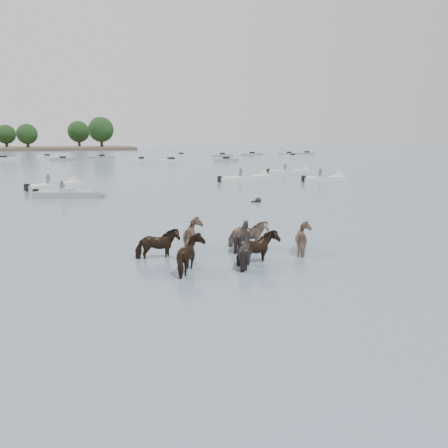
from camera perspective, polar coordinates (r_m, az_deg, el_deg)
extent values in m
plane|color=slate|center=(16.96, -4.48, -4.33)|extent=(400.00, 400.00, 0.00)
imported|color=black|center=(16.82, -8.67, -2.90)|extent=(1.67, 0.79, 1.40)
imported|color=gray|center=(17.91, -3.81, -1.75)|extent=(1.50, 1.68, 1.50)
imported|color=black|center=(17.93, 2.29, -1.91)|extent=(1.46, 1.36, 1.39)
imported|color=#856C5A|center=(18.31, 3.17, -1.62)|extent=(1.76, 1.04, 1.39)
imported|color=black|center=(15.04, -4.15, -4.35)|extent=(1.25, 1.46, 1.48)
imported|color=black|center=(15.68, 2.89, -3.76)|extent=(1.64, 1.56, 1.43)
imported|color=black|center=(16.02, 4.38, -3.46)|extent=(1.86, 1.38, 1.43)
imported|color=gray|center=(17.77, 10.65, -2.17)|extent=(1.29, 1.48, 1.41)
sphere|color=black|center=(31.16, 4.47, 3.09)|extent=(0.44, 0.44, 0.44)
cube|color=black|center=(31.09, 4.03, 2.89)|extent=(0.50, 0.22, 0.18)
cube|color=silver|center=(42.02, -21.32, 4.59)|extent=(4.96, 4.47, 0.55)
cone|color=silver|center=(43.49, -18.54, 4.98)|extent=(1.71, 1.81, 1.60)
cube|color=#99ADB7|center=(41.98, -21.35, 5.06)|extent=(1.33, 1.37, 0.35)
cube|color=black|center=(40.64, -24.30, 4.37)|extent=(0.49, 0.49, 0.60)
cylinder|color=#595966|center=(42.00, -21.92, 5.30)|extent=(0.36, 0.36, 0.70)
sphere|color=#595966|center=(41.97, -21.96, 5.91)|extent=(0.24, 0.24, 0.24)
cube|color=gray|center=(35.62, -19.62, 3.63)|extent=(5.14, 2.78, 0.55)
cone|color=gray|center=(34.93, -15.80, 3.72)|extent=(1.28, 1.78, 1.60)
cube|color=#99ADB7|center=(35.58, -19.66, 4.19)|extent=(1.06, 1.29, 0.35)
cube|color=black|center=(36.44, -23.30, 3.76)|extent=(0.43, 0.43, 0.60)
cylinder|color=#595966|center=(35.58, -20.32, 4.47)|extent=(0.36, 0.36, 0.70)
sphere|color=#595966|center=(35.54, -20.37, 5.19)|extent=(0.24, 0.24, 0.24)
cube|color=silver|center=(46.22, 2.66, 5.90)|extent=(6.39, 3.43, 0.55)
cone|color=silver|center=(48.13, 5.64, 6.07)|extent=(1.35, 1.80, 1.60)
cube|color=#99ADB7|center=(46.19, 2.66, 6.33)|extent=(1.11, 1.31, 0.35)
cube|color=black|center=(44.44, -0.56, 5.88)|extent=(0.44, 0.44, 0.60)
cylinder|color=#595966|center=(46.05, 2.19, 6.57)|extent=(0.36, 0.36, 0.70)
sphere|color=#595966|center=(46.01, 2.19, 7.12)|extent=(0.24, 0.24, 0.24)
cube|color=silver|center=(47.00, 12.82, 5.72)|extent=(4.89, 2.00, 0.55)
cone|color=silver|center=(48.36, 15.19, 5.75)|extent=(1.03, 1.67, 1.60)
cube|color=#99ADB7|center=(46.97, 12.84, 6.14)|extent=(0.89, 1.18, 0.35)
cube|color=black|center=(45.71, 10.33, 5.85)|extent=(0.38, 0.38, 0.60)
cylinder|color=#595966|center=(46.76, 12.42, 6.38)|extent=(0.36, 0.36, 0.70)
sphere|color=#595966|center=(46.72, 12.44, 6.93)|extent=(0.24, 0.24, 0.24)
cube|color=silver|center=(55.21, 8.34, 6.67)|extent=(5.22, 2.39, 0.55)
cone|color=silver|center=(55.92, 10.85, 6.65)|extent=(1.14, 1.72, 1.60)
cube|color=#99ADB7|center=(55.19, 8.36, 7.04)|extent=(0.97, 1.23, 0.35)
cube|color=black|center=(54.60, 5.78, 6.84)|extent=(0.40, 0.40, 0.60)
cylinder|color=#595966|center=(55.01, 7.98, 7.24)|extent=(0.36, 0.36, 0.70)
sphere|color=#595966|center=(54.98, 7.99, 7.71)|extent=(0.24, 0.24, 0.24)
cube|color=silver|center=(97.80, -26.79, 7.58)|extent=(5.43, 3.59, 0.60)
cube|color=black|center=(97.78, -26.81, 7.80)|extent=(1.33, 1.33, 0.50)
cube|color=silver|center=(102.86, -22.02, 8.09)|extent=(4.66, 2.20, 0.60)
cube|color=black|center=(102.84, -22.04, 8.30)|extent=(1.15, 1.15, 0.50)
cube|color=gray|center=(90.44, -20.24, 7.88)|extent=(4.75, 2.43, 0.60)
cube|color=black|center=(90.42, -20.26, 8.12)|extent=(1.19, 1.19, 0.50)
cube|color=gray|center=(96.16, -15.58, 8.33)|extent=(5.47, 2.91, 0.60)
cube|color=black|center=(96.14, -15.60, 8.55)|extent=(1.24, 1.24, 0.50)
cube|color=silver|center=(83.69, -10.69, 8.16)|extent=(4.69, 1.90, 0.60)
cube|color=black|center=(83.67, -10.70, 8.42)|extent=(1.08, 1.08, 0.50)
cube|color=silver|center=(81.27, -6.89, 8.18)|extent=(5.83, 3.41, 0.60)
cube|color=black|center=(81.25, -6.90, 8.45)|extent=(1.29, 1.29, 0.50)
cube|color=silver|center=(104.88, -5.60, 8.90)|extent=(6.02, 1.71, 0.60)
cube|color=black|center=(104.87, -5.61, 9.11)|extent=(1.03, 1.03, 0.50)
cube|color=gray|center=(82.64, 0.28, 8.31)|extent=(4.57, 2.19, 0.60)
cube|color=black|center=(82.62, 0.28, 8.58)|extent=(1.15, 1.15, 0.50)
cube|color=gray|center=(103.19, -0.22, 8.91)|extent=(4.75, 1.74, 0.60)
cube|color=black|center=(103.17, -0.22, 9.13)|extent=(1.05, 1.05, 0.50)
cube|color=gray|center=(109.00, 3.68, 9.02)|extent=(5.99, 3.43, 0.60)
cube|color=black|center=(108.99, 3.68, 9.22)|extent=(1.28, 1.28, 0.50)
cube|color=silver|center=(99.34, 8.91, 8.69)|extent=(4.99, 3.24, 0.60)
cube|color=black|center=(99.32, 8.92, 8.91)|extent=(1.31, 1.31, 0.50)
cube|color=gray|center=(112.49, 8.45, 8.99)|extent=(5.21, 1.50, 0.60)
cube|color=black|center=(112.47, 8.45, 9.19)|extent=(1.00, 1.00, 0.50)
cube|color=gray|center=(116.59, 10.75, 9.00)|extent=(4.66, 2.62, 0.60)
cube|color=black|center=(116.58, 10.76, 9.18)|extent=(1.23, 1.23, 0.50)
cylinder|color=#382619|center=(171.56, -26.44, 9.14)|extent=(1.00, 1.00, 2.96)
sphere|color=black|center=(171.53, -26.56, 10.42)|extent=(6.58, 6.58, 6.58)
cylinder|color=#382619|center=(160.77, -24.17, 9.26)|extent=(1.00, 1.00, 2.98)
sphere|color=black|center=(160.74, -24.28, 10.64)|extent=(6.63, 6.63, 6.63)
cylinder|color=#382619|center=(173.85, -18.33, 9.84)|extent=(1.00, 1.00, 3.52)
sphere|color=black|center=(173.84, -18.42, 11.35)|extent=(7.82, 7.82, 7.82)
cylinder|color=#382619|center=(160.27, -15.64, 9.97)|extent=(1.00, 1.00, 3.85)
sphere|color=black|center=(160.27, -15.73, 11.77)|extent=(8.56, 8.56, 8.56)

